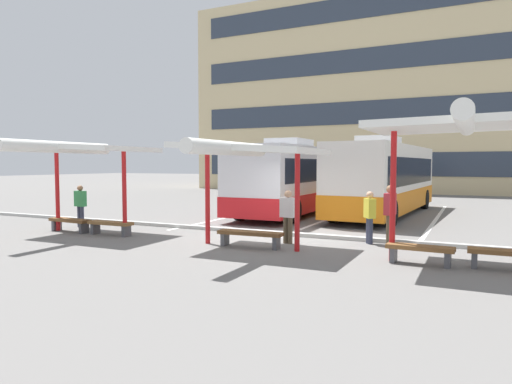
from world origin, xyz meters
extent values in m
plane|color=slate|center=(0.00, 0.00, 0.00)|extent=(160.00, 160.00, 0.00)
cube|color=#D1BC8C|center=(0.00, 29.78, 8.43)|extent=(37.10, 10.94, 16.87)
cube|color=#2D3847|center=(0.00, 24.28, 2.32)|extent=(34.13, 0.08, 1.86)
cube|color=#2D3847|center=(0.00, 24.28, 6.54)|extent=(34.13, 0.08, 1.86)
cube|color=#2D3847|center=(0.00, 24.28, 10.75)|extent=(34.13, 0.08, 1.86)
cube|color=#2D3847|center=(0.00, 24.28, 14.97)|extent=(34.13, 0.08, 1.86)
cube|color=silver|center=(-2.01, 7.49, 1.69)|extent=(2.64, 11.12, 2.82)
cube|color=red|center=(-2.01, 7.49, 0.67)|extent=(2.68, 11.16, 0.79)
cube|color=black|center=(-2.01, 7.49, 2.07)|extent=(2.67, 10.23, 0.97)
cube|color=black|center=(-2.04, 13.02, 2.03)|extent=(2.28, 0.09, 1.69)
cube|color=silver|center=(-2.00, 6.11, 3.28)|extent=(1.56, 2.21, 0.36)
cylinder|color=black|center=(-3.22, 11.44, 0.50)|extent=(0.30, 1.00, 1.00)
cylinder|color=black|center=(-0.83, 11.45, 0.50)|extent=(0.30, 1.00, 1.00)
cylinder|color=black|center=(-3.19, 3.54, 0.50)|extent=(0.30, 1.00, 1.00)
cylinder|color=black|center=(-0.80, 3.55, 0.50)|extent=(0.30, 1.00, 1.00)
cube|color=silver|center=(1.88, 8.26, 1.71)|extent=(3.11, 10.99, 2.88)
cube|color=orange|center=(1.88, 8.26, 0.73)|extent=(3.15, 11.03, 0.91)
cube|color=black|center=(1.88, 8.26, 2.03)|extent=(3.09, 10.13, 1.16)
cube|color=black|center=(2.20, 13.65, 2.06)|extent=(2.18, 0.21, 1.73)
cube|color=silver|center=(1.80, 6.90, 3.33)|extent=(1.61, 2.28, 0.36)
cylinder|color=black|center=(0.97, 12.15, 0.50)|extent=(0.36, 1.02, 1.00)
cylinder|color=black|center=(3.24, 12.02, 0.50)|extent=(0.36, 1.02, 1.00)
cylinder|color=black|center=(0.52, 4.50, 0.50)|extent=(0.36, 1.02, 1.00)
cylinder|color=black|center=(2.79, 4.37, 0.50)|extent=(0.36, 1.02, 1.00)
cube|color=white|center=(-4.14, 6.86, 0.00)|extent=(0.16, 14.00, 0.01)
cube|color=white|center=(0.00, 6.86, 0.00)|extent=(0.16, 14.00, 0.01)
cube|color=white|center=(4.14, 6.86, 0.00)|extent=(0.16, 14.00, 0.01)
cylinder|color=red|center=(-7.56, -1.84, 1.40)|extent=(0.14, 0.14, 2.80)
cylinder|color=red|center=(-4.55, -1.84, 1.40)|extent=(0.14, 0.14, 2.80)
cube|color=white|center=(-6.06, -1.84, 2.88)|extent=(4.02, 2.71, 0.34)
cylinder|color=white|center=(-6.06, -3.04, 2.85)|extent=(0.36, 4.02, 0.36)
cube|color=brown|center=(-6.96, -1.87, 0.40)|extent=(1.74, 0.54, 0.10)
cube|color=#4C4C51|center=(-7.66, -1.82, 0.17)|extent=(0.14, 0.34, 0.35)
cube|color=#4C4C51|center=(-6.25, -1.92, 0.17)|extent=(0.14, 0.34, 0.35)
cube|color=brown|center=(-5.16, -1.84, 0.40)|extent=(1.61, 0.45, 0.10)
cube|color=#4C4C51|center=(-5.81, -1.85, 0.17)|extent=(0.13, 0.34, 0.35)
cube|color=#4C4C51|center=(-4.50, -1.82, 0.17)|extent=(0.13, 0.34, 0.35)
cylinder|color=red|center=(-1.46, -1.79, 1.34)|extent=(0.14, 0.14, 2.68)
cylinder|color=red|center=(1.33, -1.79, 1.34)|extent=(0.14, 0.14, 2.68)
cube|color=white|center=(-0.06, -1.79, 2.76)|extent=(3.79, 2.78, 0.36)
cylinder|color=white|center=(-0.06, -3.03, 2.73)|extent=(0.36, 3.79, 0.36)
cube|color=brown|center=(-0.06, -1.81, 0.40)|extent=(1.90, 0.49, 0.10)
cube|color=#4C4C51|center=(-0.85, -1.84, 0.17)|extent=(0.13, 0.34, 0.35)
cube|color=#4C4C51|center=(0.73, -1.78, 0.17)|extent=(0.13, 0.34, 0.35)
cylinder|color=red|center=(3.82, -1.93, 1.57)|extent=(0.14, 0.14, 3.13)
cube|color=white|center=(5.37, -1.93, 3.21)|extent=(4.12, 3.00, 0.23)
cylinder|color=white|center=(5.37, -3.28, 3.18)|extent=(0.36, 4.11, 0.36)
cube|color=brown|center=(4.47, -2.10, 0.40)|extent=(1.52, 0.51, 0.10)
cube|color=#4C4C51|center=(3.87, -2.06, 0.17)|extent=(0.14, 0.34, 0.35)
cube|color=#4C4C51|center=(5.07, -2.13, 0.17)|extent=(0.14, 0.34, 0.35)
cube|color=brown|center=(6.27, -1.88, 0.40)|extent=(1.63, 0.44, 0.10)
cube|color=#4C4C51|center=(5.61, -1.88, 0.17)|extent=(0.12, 0.34, 0.35)
cube|color=#ADADA8|center=(0.00, 0.59, 0.06)|extent=(44.00, 0.24, 0.12)
cylinder|color=#33384C|center=(-7.50, -0.81, 0.38)|extent=(0.14, 0.14, 0.77)
cylinder|color=#33384C|center=(-7.65, -0.80, 0.38)|extent=(0.14, 0.14, 0.77)
cube|color=#338C4C|center=(-7.58, -0.81, 1.05)|extent=(0.46, 0.26, 0.57)
sphere|color=#936B4C|center=(-7.58, -0.81, 1.44)|extent=(0.21, 0.21, 0.21)
cylinder|color=#33384C|center=(2.79, 0.27, 0.38)|extent=(0.14, 0.14, 0.76)
cylinder|color=#33384C|center=(2.88, 0.14, 0.38)|extent=(0.14, 0.14, 0.76)
cube|color=gold|center=(2.83, 0.21, 1.05)|extent=(0.42, 0.49, 0.57)
sphere|color=tan|center=(2.83, 0.21, 1.43)|extent=(0.21, 0.21, 0.21)
cylinder|color=brown|center=(0.59, -0.77, 0.39)|extent=(0.14, 0.14, 0.77)
cylinder|color=brown|center=(0.74, -0.80, 0.39)|extent=(0.14, 0.14, 0.77)
cube|color=silver|center=(0.67, -0.78, 1.06)|extent=(0.48, 0.30, 0.58)
sphere|color=tan|center=(0.67, -0.78, 1.46)|extent=(0.21, 0.21, 0.21)
cylinder|color=brown|center=(3.37, 0.58, 0.42)|extent=(0.14, 0.14, 0.85)
cylinder|color=brown|center=(3.34, 0.41, 0.42)|extent=(0.14, 0.14, 0.85)
cube|color=#BF333F|center=(3.36, 0.50, 1.17)|extent=(0.30, 0.53, 0.64)
sphere|color=#936B4C|center=(3.36, 0.50, 1.60)|extent=(0.23, 0.23, 0.23)
camera|label=1|loc=(5.57, -13.16, 2.33)|focal=32.04mm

